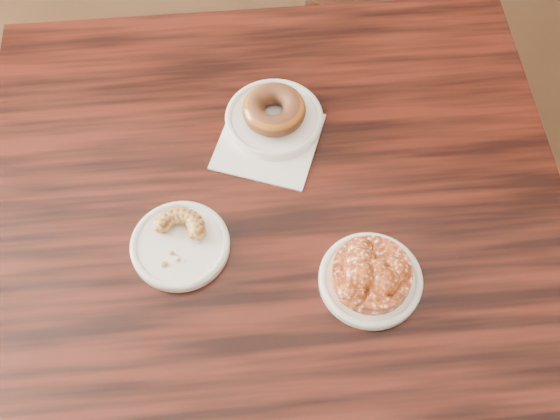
% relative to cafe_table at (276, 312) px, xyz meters
% --- Properties ---
extents(floor, '(5.00, 5.00, 0.00)m').
position_rel_cafe_table_xyz_m(floor, '(-0.02, -0.05, -0.38)').
color(floor, black).
rests_on(floor, ground).
extents(cafe_table, '(1.21, 1.21, 0.75)m').
position_rel_cafe_table_xyz_m(cafe_table, '(0.00, 0.00, 0.00)').
color(cafe_table, black).
rests_on(cafe_table, floor).
extents(napkin, '(0.17, 0.17, 0.00)m').
position_rel_cafe_table_xyz_m(napkin, '(-0.05, 0.16, 0.38)').
color(napkin, white).
rests_on(napkin, cafe_table).
extents(plate_donut, '(0.17, 0.17, 0.01)m').
position_rel_cafe_table_xyz_m(plate_donut, '(-0.05, 0.20, 0.39)').
color(plate_donut, white).
rests_on(plate_donut, napkin).
extents(plate_cruller, '(0.16, 0.16, 0.01)m').
position_rel_cafe_table_xyz_m(plate_cruller, '(-0.14, -0.07, 0.38)').
color(plate_cruller, white).
rests_on(plate_cruller, cafe_table).
extents(plate_fritter, '(0.16, 0.16, 0.01)m').
position_rel_cafe_table_xyz_m(plate_fritter, '(0.16, -0.07, 0.38)').
color(plate_fritter, white).
rests_on(plate_fritter, cafe_table).
extents(glazed_donut, '(0.11, 0.11, 0.04)m').
position_rel_cafe_table_xyz_m(glazed_donut, '(-0.05, 0.20, 0.41)').
color(glazed_donut, brown).
rests_on(glazed_donut, plate_donut).
extents(apple_fritter, '(0.17, 0.17, 0.04)m').
position_rel_cafe_table_xyz_m(apple_fritter, '(0.16, -0.07, 0.41)').
color(apple_fritter, '#451A07').
rests_on(apple_fritter, plate_fritter).
extents(cruller_fragment, '(0.10, 0.10, 0.03)m').
position_rel_cafe_table_xyz_m(cruller_fragment, '(-0.14, -0.07, 0.40)').
color(cruller_fragment, '#5B2B12').
rests_on(cruller_fragment, plate_cruller).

